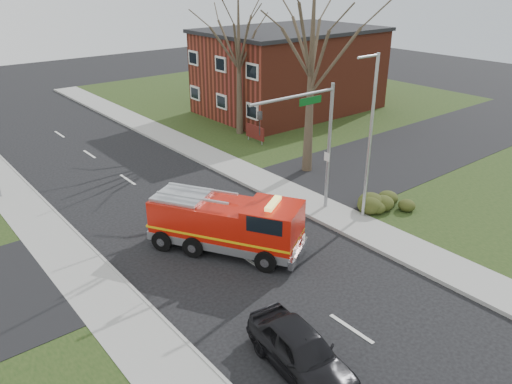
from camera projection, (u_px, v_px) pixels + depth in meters
ground at (248, 260)px, 22.20m from camera, size 120.00×120.00×0.00m
sidewalk_right at (342, 219)px, 25.74m from camera, size 2.40×80.00×0.15m
sidewalk_left at (118, 314)px, 18.60m from camera, size 2.40×80.00×0.15m
lawn_right at (498, 153)px, 35.07m from camera, size 30.00×80.00×0.13m
cross_street_right at (447, 139)px, 37.90m from camera, size 30.00×8.00×0.15m
brick_building at (290, 70)px, 44.42m from camera, size 15.40×10.40×7.25m
health_center_sign at (255, 132)px, 36.75m from camera, size 0.12×2.00×1.40m
hedge_corner at (393, 202)px, 26.44m from camera, size 2.80×2.00×0.90m
bare_tree_near at (312, 53)px, 28.91m from camera, size 6.00×6.00×12.00m
bare_tree_far at (239, 50)px, 36.54m from camera, size 5.25×5.25×10.50m
traffic_signal_mast at (312, 129)px, 24.35m from camera, size 5.29×0.18×6.80m
streetlight_pole at (370, 134)px, 24.11m from camera, size 1.48×0.16×8.40m
fire_engine at (228, 225)px, 22.58m from camera, size 5.49×7.11×2.77m
parked_car_maroon at (301, 351)px, 15.83m from camera, size 2.31×4.60×1.50m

